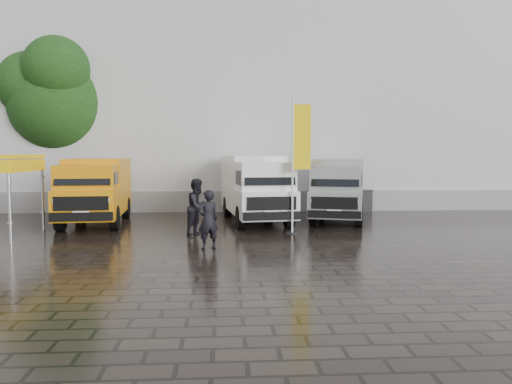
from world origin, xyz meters
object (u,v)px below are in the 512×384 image
at_px(van_yellow, 96,191).
at_px(flagpole, 298,159).
at_px(van_silver, 339,190).
at_px(wheelie_bin, 364,201).
at_px(person_front, 208,219).
at_px(person_tent, 198,207).
at_px(van_white, 255,189).

height_order(van_yellow, flagpole, flagpole).
height_order(van_silver, wheelie_bin, van_silver).
xyz_separation_m(person_front, person_tent, (-0.44, 2.60, 0.09)).
bearing_deg(person_tent, van_yellow, 86.83).
xyz_separation_m(flagpole, person_tent, (-3.47, -0.09, -1.63)).
height_order(person_front, person_tent, person_tent).
distance_m(van_white, wheelie_bin, 6.34).
distance_m(van_yellow, van_silver, 9.90).
xyz_separation_m(van_white, van_silver, (3.52, 0.26, -0.07)).
relative_size(wheelie_bin, person_front, 0.60).
bearing_deg(van_silver, person_front, -115.03).
height_order(van_yellow, wheelie_bin, van_yellow).
distance_m(van_yellow, flagpole, 8.27).
bearing_deg(wheelie_bin, van_silver, -132.20).
distance_m(van_silver, wheelie_bin, 3.55).
xyz_separation_m(van_yellow, van_white, (6.36, 0.29, 0.06)).
bearing_deg(van_yellow, van_silver, -1.27).
distance_m(wheelie_bin, person_front, 11.49).
xyz_separation_m(van_yellow, van_silver, (9.89, 0.55, -0.01)).
height_order(wheelie_bin, person_tent, person_tent).
xyz_separation_m(van_white, wheelie_bin, (5.43, 3.16, -0.82)).
relative_size(wheelie_bin, person_tent, 0.55).
bearing_deg(van_white, van_silver, -2.86).
height_order(wheelie_bin, person_front, person_front).
xyz_separation_m(wheelie_bin, person_front, (-7.16, -8.98, 0.35)).
bearing_deg(van_yellow, wheelie_bin, 11.82).
distance_m(van_silver, flagpole, 4.27).
bearing_deg(flagpole, van_silver, 56.71).
bearing_deg(person_tent, wheelie_bin, -18.21).
height_order(van_yellow, van_silver, van_yellow).
xyz_separation_m(van_yellow, wheelie_bin, (11.80, 3.45, -0.76)).
relative_size(van_silver, flagpole, 1.26).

